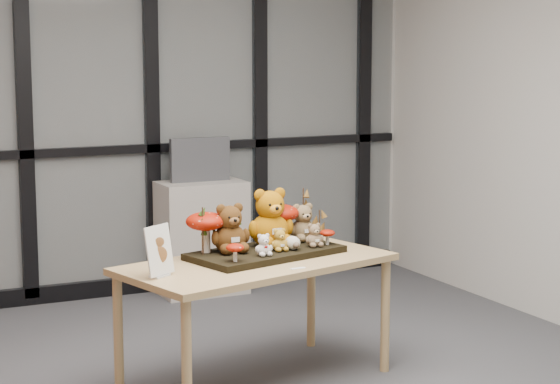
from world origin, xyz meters
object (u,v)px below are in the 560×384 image
mushroom_front_right (327,236)px  cabinet (202,238)px  bear_white_bow (263,244)px  mushroom_back_right (280,221)px  display_table (256,273)px  monitor (200,160)px  bear_beige_small (314,234)px  plush_cream_hedgehog (292,242)px  bear_small_yellow (280,239)px  mushroom_front_left (235,252)px  bear_pooh_yellow (270,214)px  bear_tan_back (303,220)px  diorama_tray (266,253)px  bear_brown_medium (230,225)px  mushroom_back_left (206,230)px  sign_holder (159,254)px

mushroom_front_right → cabinet: bearing=90.1°
bear_white_bow → mushroom_back_right: mushroom_back_right is taller
display_table → monitor: bearing=62.9°
bear_beige_small → plush_cream_hedgehog: bearing=175.4°
bear_white_bow → bear_beige_small: size_ratio=0.90×
display_table → bear_small_yellow: size_ratio=11.65×
display_table → monitor: size_ratio=3.52×
mushroom_front_left → plush_cream_hedgehog: bearing=19.2°
plush_cream_hedgehog → mushroom_front_right: size_ratio=0.89×
bear_pooh_yellow → plush_cream_hedgehog: 0.21m
mushroom_front_right → monitor: (-0.00, 1.90, 0.22)m
bear_white_bow → mushroom_front_left: bear_white_bow is taller
bear_small_yellow → mushroom_front_left: bear_small_yellow is taller
bear_tan_back → cabinet: bearing=73.7°
diorama_tray → plush_cream_hedgehog: size_ratio=9.94×
bear_beige_small → mushroom_front_right: bearing=-5.1°
bear_white_bow → display_table: bearing=91.6°
bear_brown_medium → cabinet: size_ratio=0.35×
display_table → cabinet: (0.45, 1.94, -0.19)m
diorama_tray → bear_tan_back: 0.35m
mushroom_back_left → cabinet: bearing=69.4°
bear_small_yellow → cabinet: (0.31, 1.92, -0.36)m
bear_beige_small → mushroom_front_left: bear_beige_small is taller
bear_white_bow → bear_tan_back: bearing=22.5°
bear_pooh_yellow → mushroom_back_left: bearing=167.3°
bear_beige_small → monitor: monitor is taller
bear_brown_medium → bear_small_yellow: bear_brown_medium is taller
bear_white_bow → mushroom_back_left: 0.32m
bear_brown_medium → mushroom_front_left: size_ratio=2.77×
mushroom_back_right → cabinet: (0.20, 1.71, -0.41)m
bear_pooh_yellow → bear_small_yellow: (-0.01, -0.15, -0.11)m
mushroom_back_right → cabinet: bearing=83.3°
bear_beige_small → mushroom_front_right: (0.09, 0.01, -0.02)m
mushroom_back_right → bear_tan_back: bearing=-3.3°
mushroom_back_left → mushroom_front_left: size_ratio=2.29×
plush_cream_hedgehog → mushroom_front_right: 0.24m
mushroom_back_right → monitor: (0.20, 1.73, 0.15)m
bear_beige_small → mushroom_front_right: size_ratio=1.54×
bear_white_bow → cabinet: bearing=63.5°
bear_small_yellow → sign_holder: 0.74m
bear_brown_medium → mushroom_front_right: bear_brown_medium is taller
bear_tan_back → diorama_tray: bearing=-168.7°
bear_small_yellow → mushroom_front_left: bearing=-170.8°
bear_pooh_yellow → monitor: monitor is taller
bear_pooh_yellow → mushroom_back_left: (-0.38, -0.01, -0.06)m
plush_cream_hedgehog → mushroom_back_right: bearing=68.0°
mushroom_front_left → display_table: bearing=35.5°
mushroom_front_left → sign_holder: sign_holder is taller
display_table → monitor: monitor is taller
bear_white_bow → bear_brown_medium: bearing=112.1°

